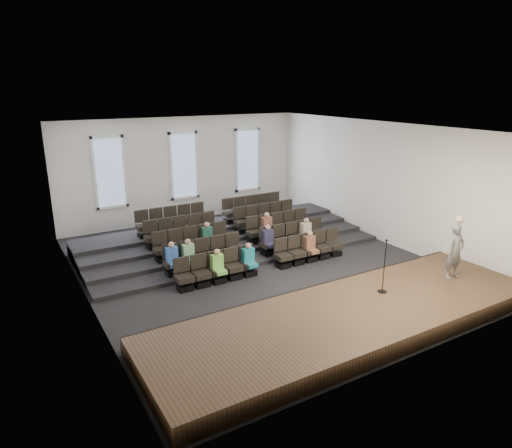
{
  "coord_description": "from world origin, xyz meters",
  "views": [
    {
      "loc": [
        -8.01,
        -13.49,
        6.41
      ],
      "look_at": [
        0.21,
        0.5,
        1.45
      ],
      "focal_mm": 32.0,
      "sensor_mm": 36.0,
      "label": 1
    }
  ],
  "objects": [
    {
      "name": "wall_left",
      "position": [
        -6.02,
        0.0,
        2.5
      ],
      "size": [
        0.04,
        14.0,
        5.0
      ],
      "primitive_type": "cube",
      "color": "silver",
      "rests_on": "ground"
    },
    {
      "name": "stage",
      "position": [
        0.0,
        -5.1,
        0.25
      ],
      "size": [
        11.8,
        3.6,
        0.5
      ],
      "primitive_type": "cube",
      "color": "#44331D",
      "rests_on": "ground"
    },
    {
      "name": "wall_front",
      "position": [
        0.0,
        -7.02,
        2.5
      ],
      "size": [
        12.0,
        0.04,
        5.0
      ],
      "primitive_type": "cube",
      "color": "silver",
      "rests_on": "ground"
    },
    {
      "name": "seating_rows",
      "position": [
        -0.0,
        1.54,
        0.68
      ],
      "size": [
        6.8,
        4.7,
        1.67
      ],
      "color": "black",
      "rests_on": "ground"
    },
    {
      "name": "wall_right",
      "position": [
        6.02,
        0.0,
        2.5
      ],
      "size": [
        0.04,
        14.0,
        5.0
      ],
      "primitive_type": "cube",
      "color": "silver",
      "rests_on": "ground"
    },
    {
      "name": "risers",
      "position": [
        0.0,
        3.17,
        0.2
      ],
      "size": [
        11.8,
        4.8,
        0.6
      ],
      "color": "black",
      "rests_on": "ground"
    },
    {
      "name": "audience",
      "position": [
        -0.35,
        0.34,
        0.81
      ],
      "size": [
        6.05,
        2.64,
        1.1
      ],
      "color": "#78C950",
      "rests_on": "seating_rows"
    },
    {
      "name": "mic_stand",
      "position": [
        1.52,
        -4.7,
        0.99
      ],
      "size": [
        0.28,
        0.28,
        1.66
      ],
      "color": "black",
      "rests_on": "stage"
    },
    {
      "name": "ground",
      "position": [
        0.0,
        0.0,
        0.0
      ],
      "size": [
        14.0,
        14.0,
        0.0
      ],
      "primitive_type": "plane",
      "color": "black",
      "rests_on": "ground"
    },
    {
      "name": "windows",
      "position": [
        0.0,
        6.95,
        2.7
      ],
      "size": [
        8.44,
        0.1,
        3.24
      ],
      "color": "white",
      "rests_on": "wall_back"
    },
    {
      "name": "stage_lip",
      "position": [
        0.0,
        -3.33,
        0.25
      ],
      "size": [
        11.8,
        0.06,
        0.52
      ],
      "primitive_type": "cube",
      "color": "black",
      "rests_on": "ground"
    },
    {
      "name": "wall_back",
      "position": [
        0.0,
        7.02,
        2.5
      ],
      "size": [
        12.0,
        0.04,
        5.0
      ],
      "primitive_type": "cube",
      "color": "silver",
      "rests_on": "ground"
    },
    {
      "name": "speaker",
      "position": [
        4.23,
        -5.06,
        1.39
      ],
      "size": [
        0.67,
        0.46,
        1.78
      ],
      "primitive_type": "imported",
      "rotation": [
        0.0,
        0.0,
        -0.05
      ],
      "color": "#5D5C58",
      "rests_on": "stage"
    },
    {
      "name": "ceiling",
      "position": [
        0.0,
        0.0,
        5.01
      ],
      "size": [
        12.0,
        14.0,
        0.02
      ],
      "primitive_type": "cube",
      "color": "white",
      "rests_on": "ground"
    }
  ]
}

